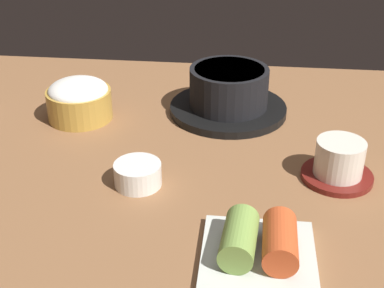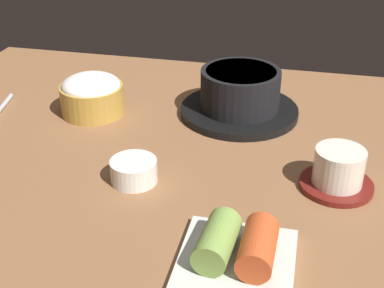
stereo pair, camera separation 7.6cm
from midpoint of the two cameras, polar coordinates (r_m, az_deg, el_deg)
name	(u,v)px [view 2 (the right image)]	position (r cm, az deg, el deg)	size (l,w,h in cm)	color
dining_table	(182,159)	(79.61, 1.63, -1.75)	(100.00, 76.00, 2.00)	brown
stone_pot	(240,95)	(90.07, 7.56, 5.17)	(19.89, 19.89, 7.96)	black
rice_bowl	(92,94)	(90.96, -8.34, 5.26)	(10.67, 10.67, 6.85)	#B78C38
tea_cup_with_saucer	(338,171)	(73.74, 18.23, -2.83)	(9.79, 9.79, 5.72)	maroon
banchan_cup_center	(134,170)	(72.06, -3.27, -2.89)	(6.38, 6.38, 3.16)	white
kimchi_plate	(237,251)	(58.97, 8.58, -11.39)	(12.52, 12.52, 4.80)	silver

